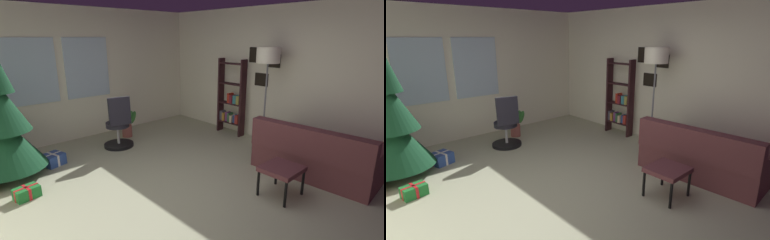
# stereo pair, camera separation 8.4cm
# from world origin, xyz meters

# --- Properties ---
(ground_plane) EXTENTS (5.27, 6.15, 0.10)m
(ground_plane) POSITION_xyz_m (0.00, 0.00, -0.05)
(ground_plane) COLOR #A7AA89
(wall_back_with_windows) EXTENTS (5.27, 0.12, 2.64)m
(wall_back_with_windows) POSITION_xyz_m (-0.02, 3.12, 1.33)
(wall_back_with_windows) COLOR silver
(wall_back_with_windows) RESTS_ON ground_plane
(wall_right_with_frames) EXTENTS (0.12, 6.15, 2.64)m
(wall_right_with_frames) POSITION_xyz_m (2.69, 0.00, 1.32)
(wall_right_with_frames) COLOR silver
(wall_right_with_frames) RESTS_ON ground_plane
(couch) EXTENTS (1.58, 1.79, 0.82)m
(couch) POSITION_xyz_m (1.95, -1.12, 0.28)
(couch) COLOR #582D30
(couch) RESTS_ON ground_plane
(footstool) EXTENTS (0.51, 0.46, 0.41)m
(footstool) POSITION_xyz_m (0.86, -1.03, 0.36)
(footstool) COLOR #582D30
(footstool) RESTS_ON ground_plane
(holiday_tree) EXTENTS (1.08, 1.08, 2.55)m
(holiday_tree) POSITION_xyz_m (-1.67, 2.05, 0.85)
(holiday_tree) COLOR #4C331E
(holiday_tree) RESTS_ON ground_plane
(gift_box_green) EXTENTS (0.33, 0.25, 0.16)m
(gift_box_green) POSITION_xyz_m (-1.66, 1.21, 0.08)
(gift_box_green) COLOR #1E722D
(gift_box_green) RESTS_ON ground_plane
(gift_box_blue) EXTENTS (0.37, 0.37, 0.20)m
(gift_box_blue) POSITION_xyz_m (-1.04, 2.07, 0.09)
(gift_box_blue) COLOR #2D4C99
(gift_box_blue) RESTS_ON ground_plane
(office_chair) EXTENTS (0.56, 0.56, 1.01)m
(office_chair) POSITION_xyz_m (0.18, 2.03, 0.39)
(office_chair) COLOR black
(office_chair) RESTS_ON ground_plane
(bookshelf) EXTENTS (0.18, 0.64, 1.62)m
(bookshelf) POSITION_xyz_m (2.42, 1.13, 0.71)
(bookshelf) COLOR black
(bookshelf) RESTS_ON ground_plane
(floor_lamp) EXTENTS (0.42, 0.42, 1.89)m
(floor_lamp) POSITION_xyz_m (2.18, 0.14, 1.65)
(floor_lamp) COLOR slate
(floor_lamp) RESTS_ON ground_plane
(potted_plant) EXTENTS (0.40, 0.27, 0.64)m
(potted_plant) POSITION_xyz_m (0.65, 2.48, 0.26)
(potted_plant) COLOR #954F47
(potted_plant) RESTS_ON ground_plane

